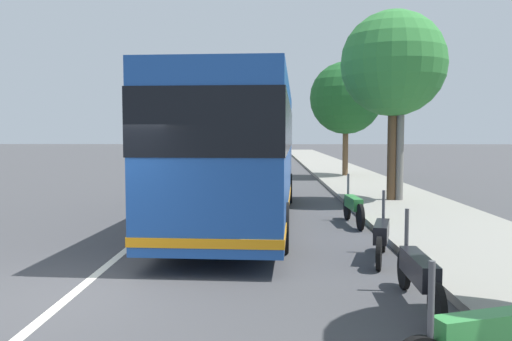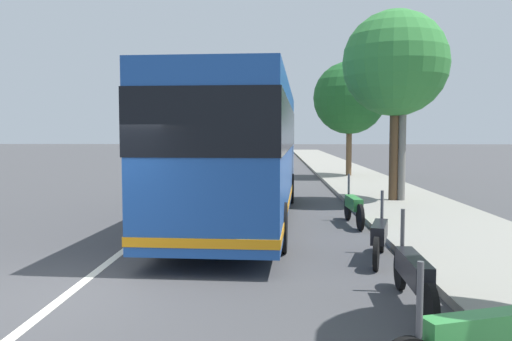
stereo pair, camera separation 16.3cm
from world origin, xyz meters
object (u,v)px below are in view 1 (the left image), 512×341
motorcycle_nearest_curb (381,236)px  car_side_street (259,152)px  motorcycle_mid_row (353,207)px  car_far_distant (222,149)px  coach_bus (242,145)px  utility_pole (401,112)px  car_behind_bus (212,150)px  motorcycle_far_end (418,274)px  motorcycle_by_tree (489,339)px  car_ahead_same_lane (264,150)px  roadside_tree_mid_block (393,64)px  roadside_tree_far_block (346,98)px

motorcycle_nearest_curb → car_side_street: 38.07m
motorcycle_mid_row → car_far_distant: bearing=6.3°
coach_bus → utility_pole: (3.46, -5.10, 1.01)m
car_behind_bus → motorcycle_mid_row: bearing=10.5°
coach_bus → motorcycle_far_end: size_ratio=5.06×
motorcycle_far_end → car_behind_bus: car_behind_bus is taller
coach_bus → motorcycle_by_tree: size_ratio=5.85×
car_side_street → motorcycle_mid_row: bearing=-177.9°
car_ahead_same_lane → roadside_tree_mid_block: size_ratio=0.65×
car_side_street → car_behind_bus: (4.99, 4.85, 0.02)m
coach_bus → motorcycle_by_tree: bearing=-160.2°
car_far_distant → car_behind_bus: car_behind_bus is taller
car_behind_bus → utility_pole: 36.60m
car_side_street → car_ahead_same_lane: size_ratio=0.98×
motorcycle_far_end → roadside_tree_far_block: (20.83, -2.09, 3.76)m
coach_bus → roadside_tree_mid_block: roadside_tree_mid_block is taller
car_far_distant → motorcycle_nearest_curb: bearing=13.0°
coach_bus → utility_pole: size_ratio=1.92×
car_behind_bus → car_ahead_same_lane: bearing=100.0°
utility_pole → car_ahead_same_lane: bearing=7.5°
car_ahead_same_lane → utility_pole: size_ratio=0.68×
car_behind_bus → utility_pole: size_ratio=0.70×
motorcycle_by_tree → motorcycle_nearest_curb: (4.85, -0.06, 0.00)m
roadside_tree_mid_block → motorcycle_far_end: bearing=168.7°
car_ahead_same_lane → car_behind_bus: car_ahead_same_lane is taller
car_far_distant → utility_pole: (-40.20, -9.47, 2.38)m
car_side_street → roadside_tree_far_block: (-19.78, -4.91, 3.54)m
motorcycle_mid_row → utility_pole: bearing=-31.5°
car_far_distant → utility_pole: 41.37m
car_ahead_same_lane → motorcycle_nearest_curb: bearing=-174.7°
car_ahead_same_lane → motorcycle_by_tree: bearing=-175.1°
motorcycle_by_tree → roadside_tree_mid_block: bearing=-118.1°
coach_bus → motorcycle_mid_row: 3.36m
motorcycle_far_end → roadside_tree_far_block: size_ratio=0.38×
car_side_street → roadside_tree_far_block: bearing=-168.9°
motorcycle_mid_row → car_far_distant: size_ratio=0.47×
coach_bus → motorcycle_by_tree: 9.75m
car_ahead_same_lane → car_far_distant: car_ahead_same_lane is taller
roadside_tree_mid_block → utility_pole: size_ratio=1.04×
motorcycle_nearest_curb → car_behind_bus: car_behind_bus is taller
car_ahead_same_lane → roadside_tree_far_block: size_ratio=0.68×
motorcycle_far_end → car_side_street: car_side_street is taller
roadside_tree_mid_block → roadside_tree_far_block: size_ratio=1.04×
car_side_street → car_behind_bus: car_behind_bus is taller
motorcycle_nearest_curb → car_ahead_same_lane: size_ratio=0.48×
coach_bus → car_side_street: (33.59, 0.09, -1.36)m
car_side_street → car_behind_bus: size_ratio=0.96×
car_ahead_same_lane → car_far_distant: bearing=51.0°
motorcycle_far_end → roadside_tree_far_block: bearing=-3.8°
car_ahead_same_lane → car_behind_bus: size_ratio=0.98×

